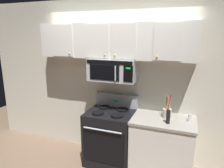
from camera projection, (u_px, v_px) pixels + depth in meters
back_wall at (118, 80)px, 3.57m from camera, size 5.20×0.10×2.70m
stove_range at (111, 136)px, 3.44m from camera, size 0.76×0.69×1.12m
over_range_microwave at (113, 70)px, 3.28m from camera, size 0.76×0.43×0.35m
upper_cabinets at (114, 41)px, 3.21m from camera, size 2.50×0.36×0.55m
counter_segment at (162, 146)px, 3.17m from camera, size 0.93×0.65×0.90m
utensil_crock_cream at (167, 111)px, 3.08m from camera, size 0.13×0.13×0.37m
salt_shaker at (189, 118)px, 2.97m from camera, size 0.04×0.04×0.10m
pepper_mill at (168, 117)px, 2.89m from camera, size 0.06×0.06×0.20m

